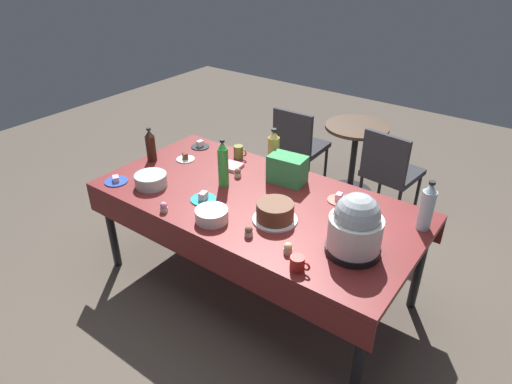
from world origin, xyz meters
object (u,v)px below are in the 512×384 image
object	(u,v)px
dessert_plate_charcoal	(200,146)
cupcake_rose	(249,231)
maroon_chair_right	(389,169)
round_cafe_table	(355,147)
coffee_mug_red	(298,263)
soda_carton	(287,169)
dessert_plate_white	(185,158)
soda_bottle_ginger_ale	(274,151)
cupcake_cocoa	(238,173)
cupcake_lemon	(288,248)
slow_cooker	(356,227)
glass_salad_bowl	(151,180)
potluck_table	(256,206)
dessert_plate_cobalt	(116,181)
soda_bottle_cola	(151,146)
soda_bottle_water	(427,207)
maroon_chair_left	(298,143)
cupcake_vanilla	(164,207)
coffee_mug_olive	(239,152)
dessert_plate_teal	(203,198)
soda_bottle_lime_soda	(223,164)
coffee_mug_tan	(356,210)
frosted_layer_cake	(275,212)
ceramic_snack_bowl	(212,215)

from	to	relation	value
dessert_plate_charcoal	cupcake_rose	world-z (taller)	cupcake_rose
maroon_chair_right	round_cafe_table	bearing A→B (deg)	153.02
coffee_mug_red	soda_carton	size ratio (longest dim) A/B	0.45
dessert_plate_white	soda_bottle_ginger_ale	size ratio (longest dim) A/B	0.45
cupcake_cocoa	cupcake_rose	world-z (taller)	same
cupcake_lemon	maroon_chair_right	world-z (taller)	maroon_chair_right
slow_cooker	glass_salad_bowl	distance (m)	1.49
potluck_table	dessert_plate_cobalt	size ratio (longest dim) A/B	13.29
soda_bottle_cola	soda_bottle_water	world-z (taller)	soda_bottle_water
coffee_mug_red	maroon_chair_left	distance (m)	2.25
soda_carton	coffee_mug_red	bearing A→B (deg)	-59.73
potluck_table	soda_bottle_cola	xyz separation A→B (m)	(-1.00, -0.01, 0.19)
dessert_plate_white	maroon_chair_left	world-z (taller)	maroon_chair_left
cupcake_vanilla	cupcake_lemon	distance (m)	0.88
cupcake_cocoa	coffee_mug_olive	distance (m)	0.32
dessert_plate_teal	soda_bottle_ginger_ale	bearing A→B (deg)	79.73
cupcake_cocoa	soda_bottle_cola	world-z (taller)	soda_bottle_cola
cupcake_cocoa	soda_bottle_water	world-z (taller)	soda_bottle_water
cupcake_lemon	maroon_chair_right	bearing A→B (deg)	93.15
glass_salad_bowl	dessert_plate_white	size ratio (longest dim) A/B	1.57
potluck_table	soda_bottle_lime_soda	world-z (taller)	soda_bottle_lime_soda
coffee_mug_tan	round_cafe_table	world-z (taller)	coffee_mug_tan
glass_salad_bowl	cupcake_rose	size ratio (longest dim) A/B	3.34
potluck_table	frosted_layer_cake	xyz separation A→B (m)	(0.25, -0.14, 0.12)
frosted_layer_cake	soda_bottle_ginger_ale	xyz separation A→B (m)	(-0.40, 0.57, 0.09)
dessert_plate_white	soda_carton	world-z (taller)	soda_carton
coffee_mug_red	coffee_mug_tan	bearing A→B (deg)	88.05
potluck_table	round_cafe_table	distance (m)	1.69
soda_bottle_water	soda_bottle_ginger_ale	size ratio (longest dim) A/B	0.99
frosted_layer_cake	coffee_mug_red	world-z (taller)	frosted_layer_cake
potluck_table	dessert_plate_teal	bearing A→B (deg)	-140.91
frosted_layer_cake	dessert_plate_cobalt	world-z (taller)	frosted_layer_cake
dessert_plate_white	coffee_mug_olive	xyz separation A→B (m)	(0.31, 0.28, 0.04)
maroon_chair_left	cupcake_lemon	bearing A→B (deg)	-60.24
ceramic_snack_bowl	cupcake_cocoa	world-z (taller)	ceramic_snack_bowl
glass_salad_bowl	round_cafe_table	size ratio (longest dim) A/B	0.31
glass_salad_bowl	dessert_plate_teal	distance (m)	0.43
dessert_plate_white	cupcake_cocoa	xyz separation A→B (m)	(0.50, 0.02, 0.02)
maroon_chair_left	soda_bottle_cola	bearing A→B (deg)	-107.01
potluck_table	slow_cooker	size ratio (longest dim) A/B	5.95
dessert_plate_teal	maroon_chair_right	bearing A→B (deg)	68.35
dessert_plate_white	maroon_chair_right	xyz separation A→B (m)	(1.19, 1.30, -0.27)
dessert_plate_teal	soda_bottle_ginger_ale	distance (m)	0.68
cupcake_vanilla	dessert_plate_charcoal	bearing A→B (deg)	119.12
maroon_chair_left	cupcake_vanilla	bearing A→B (deg)	-84.98
round_cafe_table	cupcake_lemon	bearing A→B (deg)	-75.17
soda_bottle_water	soda_bottle_ginger_ale	xyz separation A→B (m)	(-1.17, 0.11, 0.00)
ceramic_snack_bowl	maroon_chair_right	xyz separation A→B (m)	(0.45, 1.83, -0.30)
dessert_plate_cobalt	maroon_chair_left	bearing A→B (deg)	78.04
potluck_table	soda_bottle_water	world-z (taller)	soda_bottle_water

